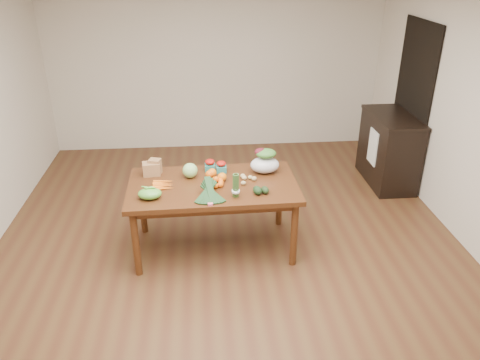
{
  "coord_description": "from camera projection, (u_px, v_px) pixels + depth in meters",
  "views": [
    {
      "loc": [
        -0.25,
        -4.06,
        2.85
      ],
      "look_at": [
        0.1,
        0.0,
        0.84
      ],
      "focal_mm": 35.0,
      "sensor_mm": 36.0,
      "label": 1
    }
  ],
  "objects": [
    {
      "name": "strawberry_basket_a",
      "position": [
        210.0,
        166.0,
        4.94
      ],
      "size": [
        0.11,
        0.11,
        0.1
      ],
      "primitive_type": null,
      "rotation": [
        0.0,
        0.0,
        0.02
      ],
      "color": "red",
      "rests_on": "dining_table"
    },
    {
      "name": "mandarin_cluster",
      "position": [
        216.0,
        181.0,
        4.63
      ],
      "size": [
        0.18,
        0.18,
        0.09
      ],
      "primitive_type": null,
      "rotation": [
        0.0,
        0.0,
        0.02
      ],
      "color": "#FF590F",
      "rests_on": "dining_table"
    },
    {
      "name": "salad_bag",
      "position": [
        265.0,
        162.0,
        4.86
      ],
      "size": [
        0.31,
        0.23,
        0.23
      ],
      "primitive_type": null,
      "rotation": [
        0.0,
        0.0,
        0.02
      ],
      "color": "silver",
      "rests_on": "dining_table"
    },
    {
      "name": "dish_towel",
      "position": [
        373.0,
        147.0,
        6.07
      ],
      "size": [
        0.02,
        0.28,
        0.45
      ],
      "primitive_type": "cube",
      "color": "white",
      "rests_on": "cabinet"
    },
    {
      "name": "avocado_b",
      "position": [
        265.0,
        190.0,
        4.48
      ],
      "size": [
        0.1,
        0.12,
        0.07
      ],
      "primitive_type": "ellipsoid",
      "rotation": [
        0.0,
        0.0,
        0.3
      ],
      "color": "black",
      "rests_on": "dining_table"
    },
    {
      "name": "room_walls",
      "position": [
        229.0,
        131.0,
        4.31
      ],
      "size": [
        5.02,
        6.02,
        2.7
      ],
      "color": "beige",
      "rests_on": "floor"
    },
    {
      "name": "orange_a",
      "position": [
        209.0,
        174.0,
        4.78
      ],
      "size": [
        0.08,
        0.08,
        0.08
      ],
      "primitive_type": "sphere",
      "color": "orange",
      "rests_on": "dining_table"
    },
    {
      "name": "carrots",
      "position": [
        164.0,
        185.0,
        4.62
      ],
      "size": [
        0.22,
        0.22,
        0.03
      ],
      "primitive_type": null,
      "rotation": [
        0.0,
        0.0,
        0.02
      ],
      "color": "orange",
      "rests_on": "dining_table"
    },
    {
      "name": "floor",
      "position": [
        230.0,
        252.0,
        4.91
      ],
      "size": [
        6.0,
        6.0,
        0.0
      ],
      "primitive_type": "plane",
      "color": "#52361C",
      "rests_on": "ground"
    },
    {
      "name": "orange_b",
      "position": [
        212.0,
        173.0,
        4.8
      ],
      "size": [
        0.09,
        0.09,
        0.09
      ],
      "primitive_type": "sphere",
      "color": "orange",
      "rests_on": "dining_table"
    },
    {
      "name": "orange_c",
      "position": [
        222.0,
        177.0,
        4.71
      ],
      "size": [
        0.09,
        0.09,
        0.09
      ],
      "primitive_type": "sphere",
      "color": "#E6530E",
      "rests_on": "dining_table"
    },
    {
      "name": "doorway_dark",
      "position": [
        411.0,
        104.0,
        6.07
      ],
      "size": [
        0.02,
        1.0,
        2.1
      ],
      "primitive_type": "cube",
      "color": "black",
      "rests_on": "floor"
    },
    {
      "name": "snap_pea_bag",
      "position": [
        150.0,
        194.0,
        4.38
      ],
      "size": [
        0.22,
        0.17,
        0.1
      ],
      "primitive_type": "ellipsoid",
      "color": "#5EAC3A",
      "rests_on": "dining_table"
    },
    {
      "name": "kale_bunch",
      "position": [
        210.0,
        192.0,
        4.34
      ],
      "size": [
        0.33,
        0.41,
        0.16
      ],
      "primitive_type": null,
      "rotation": [
        0.0,
        0.0,
        0.02
      ],
      "color": "#16331A",
      "rests_on": "dining_table"
    },
    {
      "name": "paper_bag",
      "position": [
        151.0,
        168.0,
        4.82
      ],
      "size": [
        0.24,
        0.2,
        0.16
      ],
      "primitive_type": null,
      "rotation": [
        0.0,
        0.0,
        0.02
      ],
      "color": "#986A44",
      "rests_on": "dining_table"
    },
    {
      "name": "potato_a",
      "position": [
        244.0,
        178.0,
        4.74
      ],
      "size": [
        0.05,
        0.05,
        0.04
      ],
      "primitive_type": "ellipsoid",
      "color": "tan",
      "rests_on": "dining_table"
    },
    {
      "name": "asparagus_bundle",
      "position": [
        236.0,
        185.0,
        4.36
      ],
      "size": [
        0.08,
        0.12,
        0.26
      ],
      "primitive_type": null,
      "rotation": [
        0.15,
        0.0,
        0.02
      ],
      "color": "#4C7B38",
      "rests_on": "dining_table"
    },
    {
      "name": "potato_b",
      "position": [
        243.0,
        183.0,
        4.64
      ],
      "size": [
        0.05,
        0.05,
        0.04
      ],
      "primitive_type": "ellipsoid",
      "color": "tan",
      "rests_on": "dining_table"
    },
    {
      "name": "strawberry_basket_b",
      "position": [
        221.0,
        168.0,
        4.91
      ],
      "size": [
        0.11,
        0.11,
        0.09
      ],
      "primitive_type": null,
      "rotation": [
        0.0,
        0.0,
        0.02
      ],
      "color": "red",
      "rests_on": "dining_table"
    },
    {
      "name": "dining_table",
      "position": [
        214.0,
        216.0,
        4.84
      ],
      "size": [
        1.71,
        0.97,
        0.75
      ],
      "primitive_type": "cube",
      "rotation": [
        0.0,
        0.0,
        0.02
      ],
      "color": "#441E10",
      "rests_on": "floor"
    },
    {
      "name": "potato_e",
      "position": [
        254.0,
        179.0,
        4.73
      ],
      "size": [
        0.05,
        0.05,
        0.05
      ],
      "primitive_type": "ellipsoid",
      "color": "tan",
      "rests_on": "dining_table"
    },
    {
      "name": "cabinet",
      "position": [
        389.0,
        150.0,
        6.2
      ],
      "size": [
        0.52,
        1.02,
        0.94
      ],
      "primitive_type": "cube",
      "color": "black",
      "rests_on": "floor"
    },
    {
      "name": "potato_c",
      "position": [
        250.0,
        177.0,
        4.76
      ],
      "size": [
        0.05,
        0.04,
        0.04
      ],
      "primitive_type": "ellipsoid",
      "color": "#CCB875",
      "rests_on": "dining_table"
    },
    {
      "name": "avocado_a",
      "position": [
        257.0,
        190.0,
        4.46
      ],
      "size": [
        0.11,
        0.14,
        0.08
      ],
      "primitive_type": "ellipsoid",
      "rotation": [
        0.0,
        0.0,
        0.3
      ],
      "color": "black",
      "rests_on": "dining_table"
    },
    {
      "name": "cabbage",
      "position": [
        190.0,
        170.0,
        4.77
      ],
      "size": [
        0.15,
        0.15,
        0.15
      ],
      "primitive_type": "sphere",
      "color": "#9EDC7E",
      "rests_on": "dining_table"
    },
    {
      "name": "potato_d",
      "position": [
        243.0,
        176.0,
        4.78
      ],
      "size": [
        0.05,
        0.05,
        0.04
      ],
      "primitive_type": "ellipsoid",
      "color": "tan",
      "rests_on": "dining_table"
    }
  ]
}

